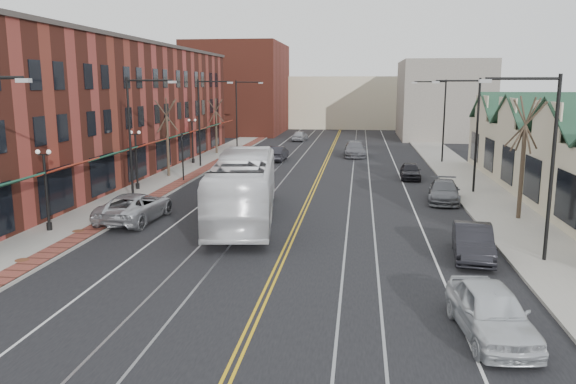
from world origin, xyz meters
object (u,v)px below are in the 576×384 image
(parked_car_d, at_px, (410,171))
(parked_suv, at_px, (135,207))
(transit_bus, at_px, (244,188))
(parked_car_a, at_px, (491,311))
(parked_car_b, at_px, (473,242))
(parked_car_c, at_px, (444,191))

(parked_car_d, bearing_deg, parked_suv, -133.30)
(transit_bus, bearing_deg, parked_car_a, 119.84)
(parked_suv, bearing_deg, parked_car_a, 145.20)
(parked_car_a, height_order, parked_car_d, parked_car_a)
(transit_bus, xyz_separation_m, parked_car_b, (11.64, -5.76, -1.14))
(parked_car_d, bearing_deg, transit_bus, -122.27)
(parked_car_c, bearing_deg, parked_suv, -150.56)
(transit_bus, relative_size, parked_car_d, 3.42)
(parked_suv, height_order, parked_car_a, parked_suv)
(parked_car_b, height_order, parked_car_d, parked_car_b)
(transit_bus, height_order, parked_car_d, transit_bus)
(parked_car_a, bearing_deg, parked_car_d, 84.09)
(parked_car_c, height_order, parked_car_d, parked_car_c)
(parked_car_b, bearing_deg, parked_suv, 171.20)
(parked_car_b, xyz_separation_m, parked_car_c, (0.48, 12.46, -0.05))
(parked_car_a, xyz_separation_m, parked_car_c, (1.47, 20.61, -0.11))
(parked_suv, height_order, parked_car_d, parked_suv)
(transit_bus, bearing_deg, parked_suv, 1.33)
(parked_suv, distance_m, parked_car_d, 23.74)
(transit_bus, height_order, parked_suv, transit_bus)
(transit_bus, relative_size, parked_car_b, 2.94)
(parked_suv, bearing_deg, transit_bus, -168.25)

